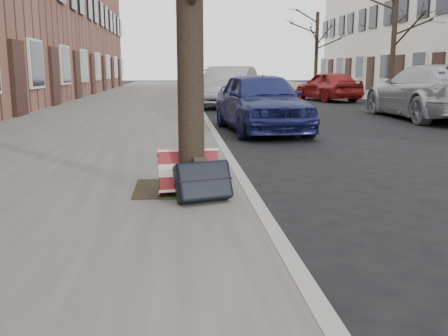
{
  "coord_description": "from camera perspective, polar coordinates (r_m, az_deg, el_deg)",
  "views": [
    {
      "loc": [
        -1.98,
        -3.87,
        1.34
      ],
      "look_at": [
        -1.54,
        0.8,
        0.41
      ],
      "focal_mm": 40.0,
      "sensor_mm": 36.0,
      "label": 1
    }
  ],
  "objects": [
    {
      "name": "far_sidewalk",
      "position": [
        21.29,
        22.16,
        6.94
      ],
      "size": [
        4.0,
        70.0,
        0.12
      ],
      "primitive_type": "cube",
      "color": "slate",
      "rests_on": "ground"
    },
    {
      "name": "suitcase_navy",
      "position": [
        4.63,
        -2.41,
        -1.47
      ],
      "size": [
        0.59,
        0.45,
        0.41
      ],
      "primitive_type": "cube",
      "rotation": [
        -0.42,
        0.0,
        0.31
      ],
      "color": "black",
      "rests_on": "near_sidewalk"
    },
    {
      "name": "tree_far_c",
      "position": [
        34.12,
        10.52,
        13.07
      ],
      "size": [
        0.24,
        0.24,
        4.88
      ],
      "primitive_type": "cylinder",
      "color": "black",
      "rests_on": "far_sidewalk"
    },
    {
      "name": "car_near_front",
      "position": [
        10.94,
        4.2,
        7.6
      ],
      "size": [
        1.89,
        3.98,
        1.31
      ],
      "primitive_type": "imported",
      "rotation": [
        0.0,
        0.0,
        0.09
      ],
      "color": "navy",
      "rests_on": "ground"
    },
    {
      "name": "tree_far_b",
      "position": [
        22.9,
        18.81,
        13.5
      ],
      "size": [
        0.22,
        0.22,
        4.73
      ],
      "primitive_type": "cylinder",
      "color": "black",
      "rests_on": "far_sidewalk"
    },
    {
      "name": "ground",
      "position": [
        4.54,
        20.84,
        -6.68
      ],
      "size": [
        120.0,
        120.0,
        0.0
      ],
      "primitive_type": "plane",
      "color": "black",
      "rests_on": "ground"
    },
    {
      "name": "suitcase_red",
      "position": [
        4.91,
        -4.05,
        -0.49
      ],
      "size": [
        0.61,
        0.37,
        0.45
      ],
      "primitive_type": "cube",
      "rotation": [
        -0.42,
        0.0,
        0.09
      ],
      "color": "maroon",
      "rests_on": "near_sidewalk"
    },
    {
      "name": "car_near_back",
      "position": [
        24.89,
        -1.24,
        9.68
      ],
      "size": [
        2.51,
        5.01,
        1.36
      ],
      "primitive_type": "imported",
      "rotation": [
        0.0,
        0.0,
        -0.05
      ],
      "color": "#3C3C42",
      "rests_on": "ground"
    },
    {
      "name": "dirt_patch",
      "position": [
        5.21,
        -5.49,
        -2.28
      ],
      "size": [
        0.85,
        0.85,
        0.02
      ],
      "primitive_type": "cube",
      "color": "black",
      "rests_on": "near_sidewalk"
    },
    {
      "name": "near_sidewalk",
      "position": [
        18.99,
        -10.64,
        7.15
      ],
      "size": [
        5.0,
        70.0,
        0.12
      ],
      "primitive_type": "cube",
      "color": "slate",
      "rests_on": "ground"
    },
    {
      "name": "car_far_front",
      "position": [
        14.79,
        22.34,
        8.02
      ],
      "size": [
        2.21,
        5.11,
        1.46
      ],
      "primitive_type": "imported",
      "rotation": [
        0.0,
        0.0,
        3.11
      ],
      "color": "#A4A6AC",
      "rests_on": "ground"
    },
    {
      "name": "car_near_mid",
      "position": [
        18.46,
        0.6,
        9.31
      ],
      "size": [
        2.85,
        4.68,
        1.46
      ],
      "primitive_type": "imported",
      "rotation": [
        0.0,
        0.0,
        -0.32
      ],
      "color": "#AFB1B6",
      "rests_on": "ground"
    },
    {
      "name": "car_far_back",
      "position": [
        22.22,
        11.77,
        9.17
      ],
      "size": [
        2.31,
        4.01,
        1.28
      ],
      "primitive_type": "imported",
      "rotation": [
        0.0,
        0.0,
        3.36
      ],
      "color": "maroon",
      "rests_on": "ground"
    }
  ]
}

